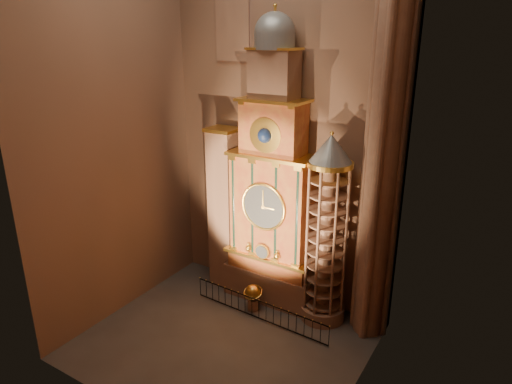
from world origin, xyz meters
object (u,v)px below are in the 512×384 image
Objects in this scene: astronomical_clock at (272,195)px; celestial_globe at (253,295)px; iron_railing at (259,310)px; portrait_tower at (224,209)px; stair_turret at (326,233)px.

astronomical_clock is 5.96m from celestial_globe.
celestial_globe is (-0.25, -1.72, -5.70)m from astronomical_clock.
astronomical_clock reaches higher than iron_railing.
portrait_tower is 6.46m from iron_railing.
astronomical_clock is 1.93× the size of iron_railing.
celestial_globe is 1.10m from iron_railing.
iron_railing is (0.56, -2.38, -6.03)m from astronomical_clock.
astronomical_clock is 3.78m from stair_turret.
stair_turret is (6.90, -0.28, 0.12)m from portrait_tower.
stair_turret is 5.87m from iron_railing.
stair_turret is 6.63× the size of celestial_globe.
stair_turret is at bearing 35.82° from iron_railing.
iron_railing is at bearing -144.18° from stair_turret.
celestial_globe is 0.19× the size of iron_railing.
celestial_globe is at bearing -98.38° from astronomical_clock.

